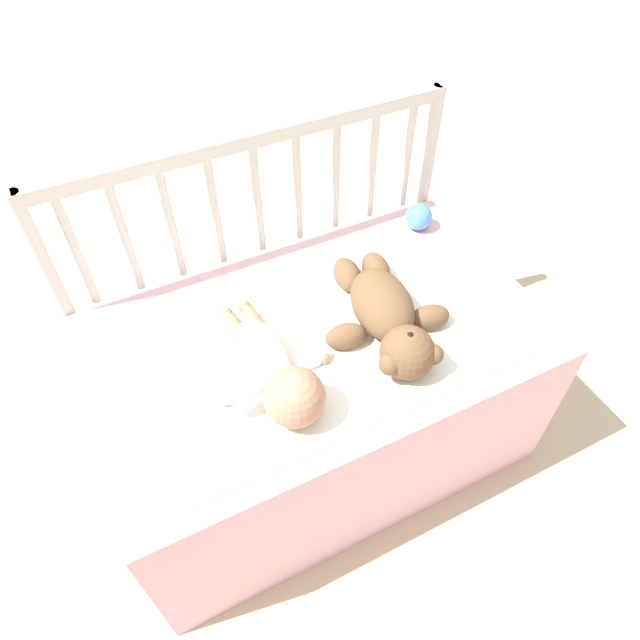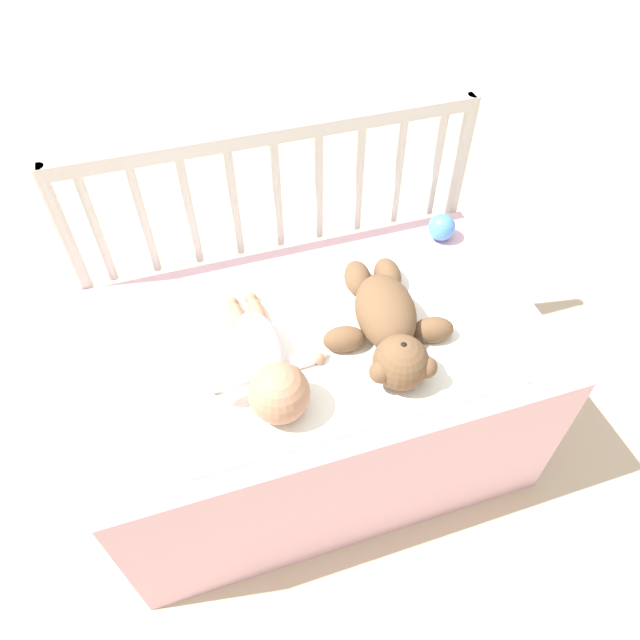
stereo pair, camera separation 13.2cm
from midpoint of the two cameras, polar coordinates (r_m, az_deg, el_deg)
The scene contains 7 objects.
ground_plane at distance 1.79m, azimuth -2.29°, elevation -12.04°, with size 12.00×12.00×0.00m, color #C6B293.
crib_mattress at distance 1.57m, azimuth -2.56°, elevation -7.50°, with size 1.10×0.66×0.50m.
crib_rail at distance 1.55m, azimuth -8.55°, elevation 9.75°, with size 1.10×0.04×0.85m.
blanket at distance 1.36m, azimuth -2.37°, elevation -2.28°, with size 0.82×0.52×0.01m.
teddy_bear at distance 1.34m, azimuth 3.92°, elevation 0.31°, with size 0.32×0.43×0.13m.
baby at distance 1.25m, azimuth -7.40°, elevation -5.32°, with size 0.29×0.42×0.13m.
toy_ball at distance 1.66m, azimuth 7.58°, elevation 10.09°, with size 0.08×0.08×0.08m.
Camera 1 is at (-0.39, -0.80, 1.55)m, focal length 32.00 mm.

